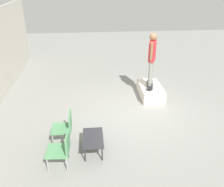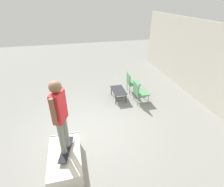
% 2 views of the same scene
% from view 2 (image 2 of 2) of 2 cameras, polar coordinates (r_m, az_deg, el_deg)
% --- Properties ---
extents(ground_plane, '(24.00, 24.00, 0.00)m').
position_cam_2_polar(ground_plane, '(5.69, -7.23, -12.36)').
color(ground_plane, gray).
extents(skate_ramp_box, '(1.43, 0.77, 0.44)m').
position_cam_2_polar(skate_ramp_box, '(4.77, -14.98, -20.19)').
color(skate_ramp_box, silver).
rests_on(skate_ramp_box, ground_plane).
extents(skateboard_on_ramp, '(0.88, 0.39, 0.07)m').
position_cam_2_polar(skateboard_on_ramp, '(4.60, -14.72, -17.15)').
color(skateboard_on_ramp, black).
rests_on(skateboard_on_ramp, skate_ramp_box).
extents(person_skater, '(0.54, 0.33, 1.82)m').
position_cam_2_polar(person_skater, '(3.90, -16.73, -5.91)').
color(person_skater, gray).
rests_on(person_skater, skateboard_on_ramp).
extents(coffee_table, '(0.89, 0.51, 0.39)m').
position_cam_2_polar(coffee_table, '(7.16, 2.09, 0.81)').
color(coffee_table, '#2D2D33').
rests_on(coffee_table, ground_plane).
extents(patio_chair_left, '(0.55, 0.55, 0.87)m').
position_cam_2_polar(patio_chair_left, '(7.69, 6.43, 3.91)').
color(patio_chair_left, '#99999E').
rests_on(patio_chair_left, ground_plane).
extents(patio_chair_right, '(0.52, 0.52, 0.87)m').
position_cam_2_polar(patio_chair_right, '(6.93, 8.92, 0.70)').
color(patio_chair_right, '#99999E').
rests_on(patio_chair_right, ground_plane).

